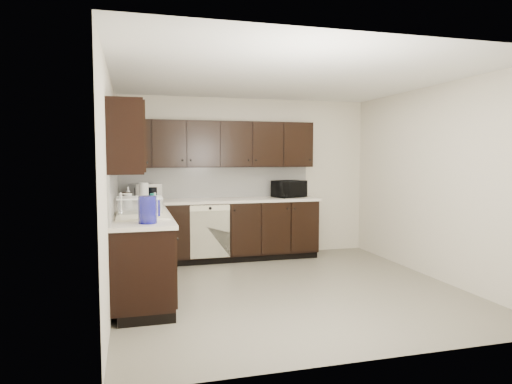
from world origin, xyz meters
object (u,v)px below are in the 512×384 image
microwave (289,189)px  blue_pitcher (148,210)px  toaster_oven (145,192)px  sink (142,221)px  storage_bin (140,206)px

microwave → blue_pitcher: size_ratio=1.82×
microwave → toaster_oven: microwave is taller
microwave → blue_pitcher: (-2.26, -2.30, -0.00)m
sink → toaster_oven: sink is taller
sink → microwave: bearing=36.9°
sink → microwave: microwave is taller
toaster_oven → blue_pitcher: blue_pitcher is taller
microwave → blue_pitcher: microwave is taller
toaster_oven → microwave: bearing=-21.1°
storage_bin → microwave: bearing=33.7°
microwave → storage_bin: 2.78m
toaster_oven → blue_pitcher: 2.32m
sink → storage_bin: sink is taller
sink → microwave: size_ratio=1.70×
storage_bin → toaster_oven: bearing=86.1°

